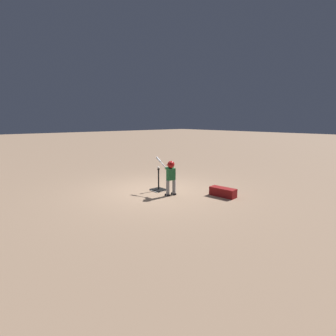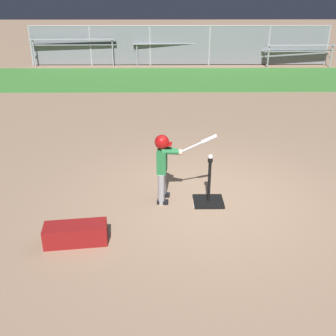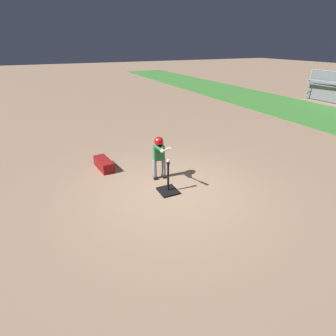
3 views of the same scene
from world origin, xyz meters
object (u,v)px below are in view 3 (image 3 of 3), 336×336
at_px(batting_tee, 168,188).
at_px(baseball, 168,161).
at_px(equipment_bag, 104,164).
at_px(batter_child, 159,153).

distance_m(batting_tee, baseball, 0.71).
relative_size(batting_tee, equipment_bag, 0.91).
relative_size(baseball, equipment_bag, 0.09).
bearing_deg(batting_tee, equipment_bag, -150.46).
xyz_separation_m(batting_tee, baseball, (-0.00, 0.00, 0.71)).
xyz_separation_m(batting_tee, batter_child, (-0.71, 0.09, 0.62)).
relative_size(batting_tee, baseball, 10.38).
height_order(baseball, equipment_bag, baseball).
bearing_deg(baseball, equipment_bag, -150.46).
bearing_deg(equipment_bag, batting_tee, 22.46).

